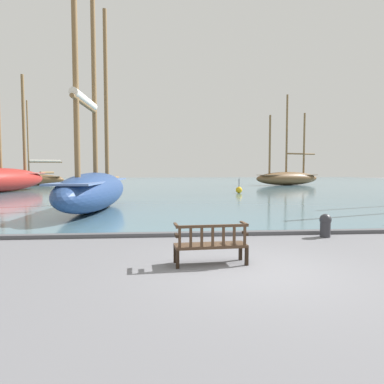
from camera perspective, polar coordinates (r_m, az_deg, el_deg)
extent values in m
plane|color=slate|center=(7.43, 9.97, -12.77)|extent=(160.00, 160.00, 0.00)
cube|color=slate|center=(50.96, -2.83, 1.40)|extent=(100.00, 80.00, 0.08)
cube|color=#4C4C50|center=(11.08, 4.82, -6.91)|extent=(40.00, 0.30, 0.12)
cube|color=black|center=(7.85, -2.82, -10.23)|extent=(0.08, 0.08, 0.42)
cube|color=black|center=(8.16, 8.07, -9.72)|extent=(0.08, 0.08, 0.42)
cube|color=black|center=(7.41, -2.42, -11.06)|extent=(0.08, 0.08, 0.42)
cube|color=black|center=(7.74, 9.09, -10.46)|extent=(0.08, 0.08, 0.42)
cube|color=#422D1E|center=(7.71, 3.10, -8.89)|extent=(1.64, 0.64, 0.06)
cube|color=#422D1E|center=(7.41, 3.48, -5.70)|extent=(1.60, 0.17, 0.06)
cube|color=#422D1E|center=(7.32, -2.08, -7.67)|extent=(0.06, 0.04, 0.41)
cube|color=#422D1E|center=(7.36, -0.21, -7.62)|extent=(0.06, 0.04, 0.41)
cube|color=#422D1E|center=(7.40, 1.64, -7.55)|extent=(0.06, 0.04, 0.41)
cube|color=#422D1E|center=(7.45, 3.47, -7.48)|extent=(0.06, 0.04, 0.41)
cube|color=#422D1E|center=(7.50, 5.27, -7.41)|extent=(0.06, 0.04, 0.41)
cube|color=#422D1E|center=(7.57, 7.04, -7.33)|extent=(0.06, 0.04, 0.41)
cube|color=#422D1E|center=(7.64, 8.79, -7.24)|extent=(0.06, 0.04, 0.41)
cube|color=black|center=(7.44, -2.59, -7.26)|extent=(0.08, 0.30, 0.06)
cube|color=#422D1E|center=(7.49, -2.68, -5.51)|extent=(0.10, 0.47, 0.04)
cube|color=black|center=(7.77, 8.84, -6.83)|extent=(0.08, 0.30, 0.06)
cube|color=#422D1E|center=(7.82, 8.65, -5.16)|extent=(0.10, 0.47, 0.04)
ellipsoid|color=brown|center=(48.01, -25.27, 1.84)|extent=(8.09, 3.75, 1.49)
cube|color=#997A5B|center=(48.00, -25.29, 2.33)|extent=(7.06, 3.07, 0.08)
cylinder|color=brown|center=(48.18, -25.68, 8.03)|extent=(0.18, 0.18, 9.50)
cylinder|color=brown|center=(47.86, -23.21, 4.60)|extent=(3.88, 1.15, 0.14)
cylinder|color=silver|center=(47.87, -23.21, 4.77)|extent=(3.54, 1.19, 0.29)
cylinder|color=brown|center=(38.31, -26.25, 10.14)|extent=(0.29, 0.29, 9.64)
cylinder|color=brown|center=(40.70, -23.02, 2.99)|extent=(0.91, 2.14, 0.24)
ellipsoid|color=brown|center=(46.82, 15.63, 2.18)|extent=(9.83, 5.25, 1.75)
cube|color=#997A5B|center=(46.81, 15.64, 2.76)|extent=(8.55, 4.30, 0.08)
cylinder|color=brown|center=(46.88, 15.52, 9.16)|extent=(0.25, 0.25, 10.36)
cylinder|color=brown|center=(48.16, 17.67, 6.08)|extent=(4.50, 1.58, 0.20)
cylinder|color=brown|center=(45.22, 12.84, 7.64)|extent=(0.25, 0.25, 7.58)
cylinder|color=brown|center=(48.57, 18.18, 7.62)|extent=(0.25, 0.25, 8.18)
ellipsoid|color=navy|center=(17.98, -15.90, 0.13)|extent=(2.77, 10.80, 1.88)
cube|color=#516B9E|center=(17.95, -15.93, 1.78)|extent=(2.13, 9.50, 0.08)
cylinder|color=brown|center=(19.19, -16.12, 22.04)|extent=(0.24, 0.24, 13.20)
cylinder|color=brown|center=(16.63, -17.47, 13.76)|extent=(0.34, 3.79, 0.19)
cylinder|color=silver|center=(16.66, -17.48, 14.40)|extent=(0.51, 3.42, 0.38)
cylinder|color=brown|center=(21.54, -14.15, 15.39)|extent=(0.24, 0.24, 9.85)
cylinder|color=brown|center=(15.65, -18.86, 18.92)|extent=(0.24, 0.24, 9.36)
cylinder|color=brown|center=(23.97, -12.58, 2.33)|extent=(0.25, 1.58, 0.19)
cylinder|color=#2D2D33|center=(11.52, 21.33, -5.66)|extent=(0.32, 0.32, 0.55)
sphere|color=#2D2D33|center=(11.48, 21.36, -4.32)|extent=(0.37, 0.37, 0.37)
sphere|color=gold|center=(29.89, 7.83, 0.34)|extent=(0.56, 0.56, 0.56)
cylinder|color=#2D2D33|center=(29.86, 7.84, 1.55)|extent=(0.06, 0.06, 0.70)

